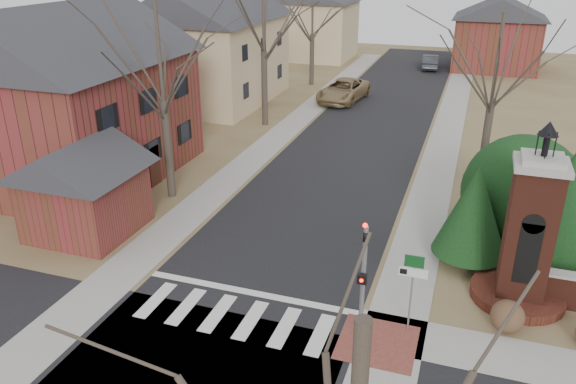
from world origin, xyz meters
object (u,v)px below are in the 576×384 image
at_px(traffic_signal_pole, 363,277).
at_px(sign_post, 412,278).
at_px(brick_gate_monument, 527,245).
at_px(pickup_truck, 343,90).
at_px(distant_car, 430,62).

xyz_separation_m(traffic_signal_pole, sign_post, (1.29, 1.41, -0.64)).
relative_size(traffic_signal_pole, brick_gate_monument, 0.69).
xyz_separation_m(traffic_signal_pole, pickup_truck, (-7.70, 29.57, -1.73)).
bearing_deg(traffic_signal_pole, sign_post, 47.57).
bearing_deg(pickup_truck, brick_gate_monument, -56.73).
xyz_separation_m(sign_post, brick_gate_monument, (3.41, 3.01, 0.22)).
relative_size(traffic_signal_pole, sign_post, 1.64).
bearing_deg(traffic_signal_pole, pickup_truck, 104.60).
height_order(brick_gate_monument, distant_car, brick_gate_monument).
height_order(pickup_truck, distant_car, pickup_truck).
bearing_deg(sign_post, brick_gate_monument, 41.42).
bearing_deg(pickup_truck, sign_post, -65.26).
relative_size(pickup_truck, distant_car, 1.42).
bearing_deg(distant_car, traffic_signal_pole, 87.99).
xyz_separation_m(sign_post, distant_car, (-3.71, 43.65, -1.23)).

